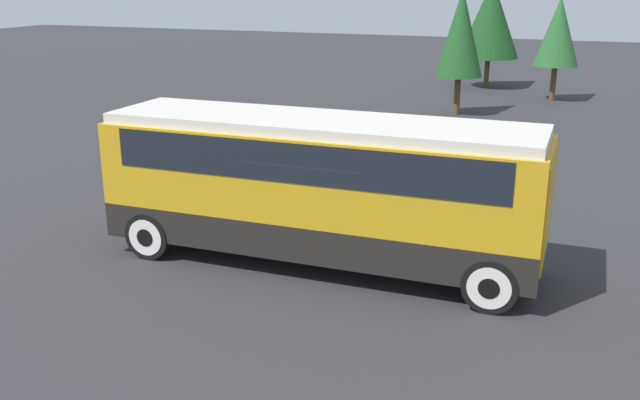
# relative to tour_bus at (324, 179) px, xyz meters

# --- Properties ---
(ground_plane) EXTENTS (120.00, 120.00, 0.00)m
(ground_plane) POSITION_rel_tour_bus_xyz_m (-0.10, 0.00, -1.93)
(ground_plane) COLOR #2D2D30
(tour_bus) EXTENTS (9.36, 2.53, 3.22)m
(tour_bus) POSITION_rel_tour_bus_xyz_m (0.00, 0.00, 0.00)
(tour_bus) COLOR black
(tour_bus) RESTS_ON ground_plane
(parked_car_near) EXTENTS (4.45, 1.98, 1.34)m
(parked_car_near) POSITION_rel_tour_bus_xyz_m (-4.71, 8.78, -1.26)
(parked_car_near) COLOR navy
(parked_car_near) RESTS_ON ground_plane
(parked_car_mid) EXTENTS (4.22, 1.97, 1.42)m
(parked_car_mid) POSITION_rel_tour_bus_xyz_m (-4.89, 5.76, -1.21)
(parked_car_mid) COLOR #7A6B5B
(parked_car_mid) RESTS_ON ground_plane
(tree_left) EXTENTS (3.28, 3.28, 5.83)m
(tree_left) POSITION_rel_tour_bus_xyz_m (-0.47, 27.19, 1.80)
(tree_left) COLOR brown
(tree_left) RESTS_ON ground_plane
(tree_center) EXTENTS (2.08, 2.08, 5.54)m
(tree_center) POSITION_rel_tour_bus_xyz_m (-0.52, 18.44, 1.67)
(tree_center) COLOR brown
(tree_center) RESTS_ON ground_plane
(tree_right) EXTENTS (2.17, 2.17, 5.06)m
(tree_right) POSITION_rel_tour_bus_xyz_m (3.28, 23.88, 1.44)
(tree_right) COLOR brown
(tree_right) RESTS_ON ground_plane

